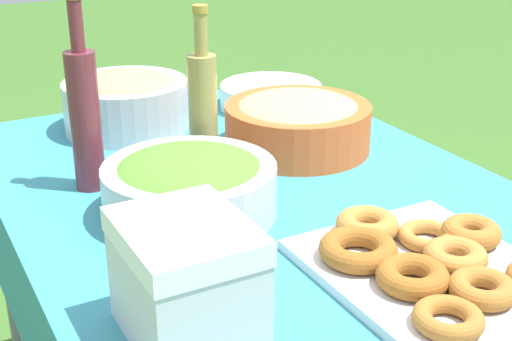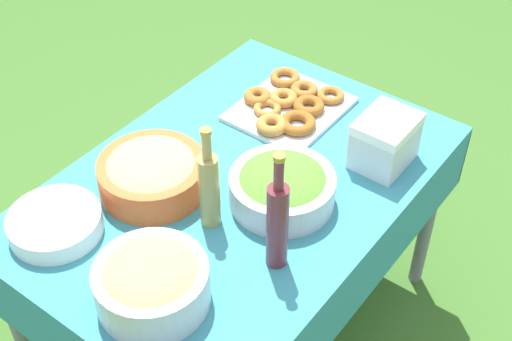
{
  "view_description": "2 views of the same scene",
  "coord_description": "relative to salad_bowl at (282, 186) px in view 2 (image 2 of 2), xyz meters",
  "views": [
    {
      "loc": [
        1.08,
        -0.6,
        1.32
      ],
      "look_at": [
        0.01,
        -0.02,
        0.81
      ],
      "focal_mm": 50.0,
      "sensor_mm": 36.0,
      "label": 1
    },
    {
      "loc": [
        -1.23,
        -1.0,
        2.21
      ],
      "look_at": [
        -0.0,
        -0.07,
        0.83
      ],
      "focal_mm": 50.0,
      "sensor_mm": 36.0,
      "label": 2
    }
  ],
  "objects": [
    {
      "name": "ground_plane",
      "position": [
        -0.01,
        0.16,
        -0.81
      ],
      "size": [
        14.0,
        14.0,
        0.0
      ],
      "primitive_type": "plane",
      "color": "#3D6B28"
    },
    {
      "name": "picnic_table",
      "position": [
        -0.01,
        0.16,
        -0.16
      ],
      "size": [
        1.34,
        0.92,
        0.75
      ],
      "color": "teal",
      "rests_on": "ground_plane"
    },
    {
      "name": "salad_bowl",
      "position": [
        0.0,
        0.0,
        0.0
      ],
      "size": [
        0.31,
        0.31,
        0.11
      ],
      "color": "silver",
      "rests_on": "picnic_table"
    },
    {
      "name": "pasta_bowl",
      "position": [
        -0.19,
        0.34,
        0.01
      ],
      "size": [
        0.32,
        0.32,
        0.12
      ],
      "color": "#E05B28",
      "rests_on": "picnic_table"
    },
    {
      "name": "donut_platter",
      "position": [
        0.37,
        0.23,
        -0.04
      ],
      "size": [
        0.39,
        0.34,
        0.05
      ],
      "color": "silver",
      "rests_on": "picnic_table"
    },
    {
      "name": "plate_stack",
      "position": [
        -0.48,
        0.43,
        -0.03
      ],
      "size": [
        0.26,
        0.26,
        0.06
      ],
      "color": "white",
      "rests_on": "picnic_table"
    },
    {
      "name": "olive_oil_bottle",
      "position": [
        -0.19,
        0.11,
        0.07
      ],
      "size": [
        0.06,
        0.06,
        0.33
      ],
      "color": "#998E4C",
      "rests_on": "picnic_table"
    },
    {
      "name": "wine_bottle",
      "position": [
        -0.2,
        -0.12,
        0.09
      ],
      "size": [
        0.06,
        0.06,
        0.37
      ],
      "color": "maroon",
      "rests_on": "picnic_table"
    },
    {
      "name": "bread_bowl",
      "position": [
        -0.49,
        0.05,
        0.01
      ],
      "size": [
        0.29,
        0.29,
        0.14
      ],
      "color": "silver",
      "rests_on": "picnic_table"
    },
    {
      "name": "cooler_box",
      "position": [
        0.33,
        -0.15,
        0.02
      ],
      "size": [
        0.19,
        0.15,
        0.16
      ],
      "color": "silver",
      "rests_on": "picnic_table"
    }
  ]
}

